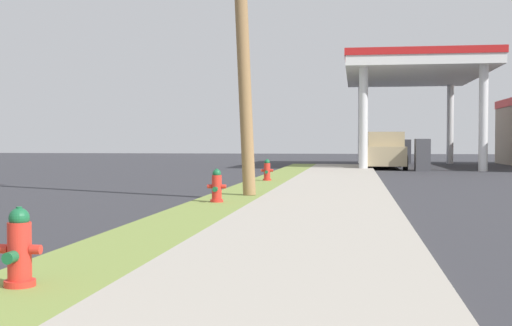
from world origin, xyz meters
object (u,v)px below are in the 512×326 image
fire_hydrant_third (267,171)px  utility_pole_midground (241,8)px  fire_hydrant_second (217,187)px  fire_hydrant_nearest (19,252)px  truck_tan_at_forecourt (385,152)px  car_black_by_far_pump (390,153)px  car_navy_by_near_pump (389,152)px

fire_hydrant_third → utility_pole_midground: utility_pole_midground is taller
fire_hydrant_second → fire_hydrant_third: size_ratio=1.00×
fire_hydrant_nearest → utility_pole_midground: 11.59m
fire_hydrant_nearest → fire_hydrant_third: size_ratio=1.00×
fire_hydrant_third → truck_tan_at_forecourt: 14.67m
fire_hydrant_second → truck_tan_at_forecourt: 22.78m
car_black_by_far_pump → truck_tan_at_forecourt: truck_tan_at_forecourt is taller
fire_hydrant_third → car_navy_by_near_pump: size_ratio=0.16×
fire_hydrant_second → fire_hydrant_third: 8.37m
car_navy_by_near_pump → fire_hydrant_third: bearing=-102.6°
fire_hydrant_nearest → fire_hydrant_second: bearing=89.7°
fire_hydrant_nearest → car_navy_by_near_pump: bearing=82.5°
fire_hydrant_nearest → truck_tan_at_forecourt: (4.67, 31.11, 0.47)m
fire_hydrant_third → car_navy_by_near_pump: car_navy_by_near_pump is taller
fire_hydrant_nearest → truck_tan_at_forecourt: bearing=81.5°
utility_pole_midground → fire_hydrant_third: bearing=91.7°
utility_pole_midground → truck_tan_at_forecourt: size_ratio=1.69×
car_navy_by_near_pump → truck_tan_at_forecourt: truck_tan_at_forecourt is taller
utility_pole_midground → truck_tan_at_forecourt: 21.19m
car_navy_by_near_pump → truck_tan_at_forecourt: bearing=-94.3°
fire_hydrant_second → car_black_by_far_pump: (5.24, 28.88, 0.28)m
truck_tan_at_forecourt → fire_hydrant_second: bearing=-101.7°
fire_hydrant_nearest → fire_hydrant_third: (0.08, 17.19, 0.00)m
fire_hydrant_second → utility_pole_midground: 4.75m
car_navy_by_near_pump → car_black_by_far_pump: bearing=-92.4°
car_navy_by_near_pump → truck_tan_at_forecourt: 10.12m
fire_hydrant_third → utility_pole_midground: size_ratio=0.08×
fire_hydrant_second → utility_pole_midground: bearing=83.1°
car_navy_by_near_pump → car_black_by_far_pump: size_ratio=0.99×
truck_tan_at_forecourt → fire_hydrant_nearest: bearing=-98.5°
car_black_by_far_pump → truck_tan_at_forecourt: (-0.62, -6.59, 0.19)m
fire_hydrant_nearest → car_navy_by_near_pump: car_navy_by_near_pump is taller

